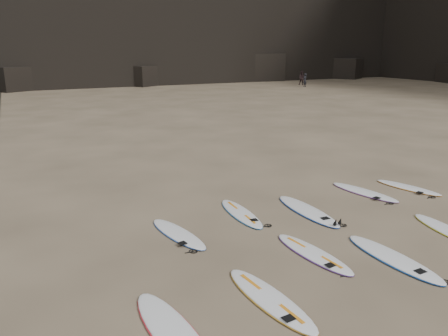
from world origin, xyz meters
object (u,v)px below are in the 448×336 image
object	(u,v)px
surfboard_2	(313,253)
person_a	(305,80)
surfboard_4	(447,230)
person_b	(302,78)
surfboard_1	(270,298)
surfboard_7	(307,210)
surfboard_5	(178,233)
surfboard_6	(241,213)
surfboard_3	(393,258)
surfboard_0	(173,332)
surfboard_8	(364,192)
surfboard_9	(408,187)

from	to	relation	value
surfboard_2	person_a	size ratio (longest dim) A/B	1.55
surfboard_4	person_b	size ratio (longest dim) A/B	1.34
surfboard_1	surfboard_7	world-z (taller)	surfboard_7
surfboard_5	surfboard_6	bearing A→B (deg)	2.92
person_a	person_b	bearing A→B (deg)	-139.25
surfboard_3	person_a	distance (m)	42.74
surfboard_4	surfboard_5	world-z (taller)	surfboard_5
surfboard_6	surfboard_1	bearing A→B (deg)	-107.91
surfboard_6	person_a	xyz separation A→B (m)	(25.34, 31.80, 0.73)
surfboard_0	surfboard_7	world-z (taller)	same
surfboard_6	person_b	world-z (taller)	person_b
person_b	surfboard_7	bearing A→B (deg)	-88.26
surfboard_1	surfboard_5	world-z (taller)	surfboard_1
surfboard_2	surfboard_3	distance (m)	1.74
surfboard_4	surfboard_8	size ratio (longest dim) A/B	0.93
surfboard_4	surfboard_5	bearing A→B (deg)	165.46
surfboard_2	person_b	world-z (taller)	person_b
surfboard_3	person_a	size ratio (longest dim) A/B	1.71
person_a	person_b	world-z (taller)	person_b
surfboard_7	person_a	size ratio (longest dim) A/B	1.78
surfboard_1	surfboard_8	size ratio (longest dim) A/B	1.04
surfboard_5	surfboard_3	bearing A→B (deg)	-52.30
surfboard_0	surfboard_8	world-z (taller)	surfboard_0
surfboard_6	surfboard_9	world-z (taller)	surfboard_6
surfboard_8	surfboard_5	bearing A→B (deg)	172.36
surfboard_9	person_b	size ratio (longest dim) A/B	1.32
surfboard_2	surfboard_0	bearing A→B (deg)	-166.52
surfboard_5	surfboard_9	world-z (taller)	surfboard_5
surfboard_1	surfboard_8	bearing A→B (deg)	27.96
surfboard_3	surfboard_2	bearing A→B (deg)	145.16
surfboard_0	surfboard_2	world-z (taller)	surfboard_0
surfboard_6	person_a	world-z (taller)	person_a
surfboard_4	surfboard_7	world-z (taller)	surfboard_7
surfboard_3	person_a	world-z (taller)	person_a
surfboard_0	surfboard_2	size ratio (longest dim) A/B	1.14
surfboard_2	person_b	bearing A→B (deg)	49.14
surfboard_0	surfboard_4	bearing A→B (deg)	1.08
surfboard_7	surfboard_8	xyz separation A→B (m)	(2.64, 0.55, -0.01)
surfboard_1	surfboard_7	size ratio (longest dim) A/B	0.93
surfboard_0	surfboard_2	xyz separation A→B (m)	(3.80, 1.30, -0.01)
surfboard_3	person_b	world-z (taller)	person_b
surfboard_0	surfboard_8	size ratio (longest dim) A/B	1.12
surfboard_5	person_a	size ratio (longest dim) A/B	1.50
surfboard_7	person_a	xyz separation A→B (m)	(23.55, 32.46, 0.72)
surfboard_4	person_b	distance (m)	43.48
surfboard_0	person_b	size ratio (longest dim) A/B	1.61
person_a	surfboard_7	bearing A→B (deg)	33.22
surfboard_1	surfboard_2	world-z (taller)	surfboard_1
surfboard_8	surfboard_9	xyz separation A→B (m)	(1.65, -0.27, -0.00)
surfboard_8	person_b	world-z (taller)	person_b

